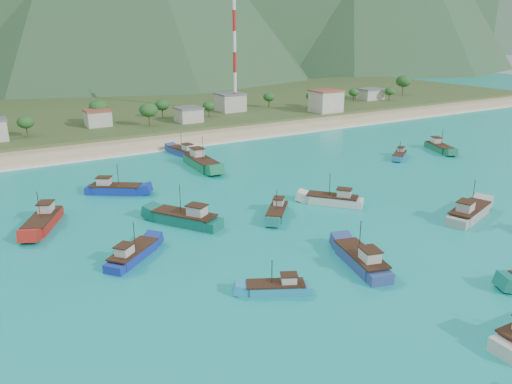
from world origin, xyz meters
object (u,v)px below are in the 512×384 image
boat_12 (277,212)px  boat_25 (439,148)px  boat_17 (277,289)px  boat_21 (202,163)px  radio_tower (235,52)px  boat_26 (186,219)px  boat_10 (43,222)px  boat_27 (115,189)px  boat_16 (469,213)px  boat_23 (400,156)px  boat_18 (183,152)px  boat_14 (333,200)px  boat_1 (362,261)px  boat_29 (133,255)px

boat_12 → boat_25: (64.08, 18.51, 0.18)m
boat_17 → boat_21: bearing=11.3°
radio_tower → boat_26: bearing=-123.0°
boat_10 → boat_21: boat_21 is taller
boat_27 → boat_10: bearing=-19.3°
boat_16 → boat_23: boat_16 is taller
radio_tower → boat_27: (-64.68, -68.46, -22.29)m
boat_18 → boat_16: bearing=-79.7°
boat_12 → boat_17: (-14.65, -22.37, -0.12)m
boat_21 → boat_10: bearing=29.6°
boat_14 → boat_21: size_ratio=0.72×
boat_17 → boat_26: (-0.77, 26.81, 0.46)m
boat_26 → boat_25: bearing=-23.1°
radio_tower → boat_1: (-44.31, -117.90, -22.23)m
boat_14 → boat_27: (-33.41, 27.34, 0.05)m
boat_12 → boat_17: size_ratio=1.04×
boat_27 → boat_21: bearing=144.3°
boat_1 → boat_21: size_ratio=0.87×
boat_14 → boat_25: size_ratio=0.89×
boat_12 → boat_17: boat_12 is taller
radio_tower → boat_17: radio_tower is taller
boat_12 → boat_16: bearing=-171.3°
boat_16 → boat_27: size_ratio=1.15×
boat_21 → boat_27: 24.52m
boat_1 → boat_12: size_ratio=1.38×
boat_17 → boat_10: bearing=56.8°
boat_26 → boat_16: bearing=-60.6°
boat_18 → boat_23: 55.51m
boat_18 → boat_25: size_ratio=0.99×
boat_27 → boat_16: bearing=81.1°
boat_1 → boat_10: boat_10 is taller
boat_12 → boat_26: bearing=25.7°
boat_17 → boat_25: size_ratio=0.74×
boat_26 → boat_1: bearing=-94.3°
boat_12 → boat_25: 66.70m
boat_1 → boat_27: 53.47m
radio_tower → boat_1: bearing=-110.6°
boat_10 → boat_26: bearing=178.1°
boat_18 → boat_25: 68.30m
boat_18 → boat_23: (46.21, -30.76, -0.27)m
boat_16 → boat_18: bearing=-177.6°
boat_10 → boat_25: boat_10 is taller
boat_14 → boat_17: bearing=178.6°
boat_1 → boat_27: bearing=127.1°
boat_12 → boat_21: boat_21 is taller
boat_21 → boat_27: (-22.97, -8.57, -0.29)m
boat_23 → boat_29: (-76.58, -22.61, 0.18)m
boat_16 → boat_18: (-24.74, 67.41, -0.14)m
boat_17 → boat_29: 22.22m
radio_tower → boat_12: size_ratio=4.92×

